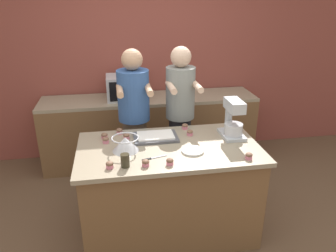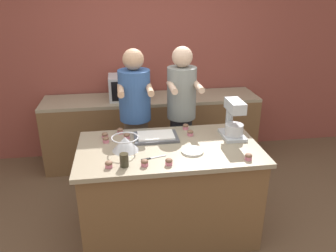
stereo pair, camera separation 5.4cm
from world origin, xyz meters
name	(u,v)px [view 1 (the left image)]	position (x,y,z in m)	size (l,w,h in m)	color
ground_plane	(169,228)	(0.00, 0.00, 0.00)	(16.00, 16.00, 0.00)	brown
back_wall	(146,59)	(0.00, 1.83, 1.35)	(10.00, 0.06, 2.70)	brown
island_counter	(169,189)	(0.00, 0.00, 0.46)	(1.62, 0.90, 0.91)	brown
back_counter	(150,129)	(0.00, 1.48, 0.45)	(2.80, 0.60, 0.91)	brown
person_left	(135,123)	(-0.26, 0.69, 0.88)	(0.35, 0.51, 1.67)	brown
person_right	(180,119)	(0.24, 0.69, 0.90)	(0.33, 0.50, 1.68)	#232328
stand_mixer	(233,121)	(0.63, 0.12, 1.07)	(0.20, 0.30, 0.36)	#B2B7BC
mixing_bowl	(125,143)	(-0.38, -0.02, 0.98)	(0.24, 0.24, 0.13)	#BCBCC1
baking_tray	(156,137)	(-0.09, 0.19, 0.93)	(0.41, 0.27, 0.04)	#4C4C51
microwave_oven	(126,87)	(-0.30, 1.48, 1.06)	(0.48, 0.38, 0.30)	#B7B7BC
drinking_glass	(125,160)	(-0.40, -0.30, 0.96)	(0.07, 0.07, 0.11)	#332D1E
small_plate	(193,151)	(0.19, -0.14, 0.92)	(0.19, 0.19, 0.02)	white
knife	(153,158)	(-0.17, -0.20, 0.91)	(0.22, 0.07, 0.01)	#BCBCC1
cupcake_0	(185,126)	(0.23, 0.37, 0.94)	(0.06, 0.06, 0.06)	#D17084
cupcake_1	(126,136)	(-0.36, 0.23, 0.94)	(0.06, 0.06, 0.06)	#D17084
cupcake_2	(249,156)	(0.61, -0.35, 0.94)	(0.06, 0.06, 0.06)	#D17084
cupcake_3	(104,136)	(-0.57, 0.27, 0.94)	(0.06, 0.06, 0.06)	#D17084
cupcake_4	(106,140)	(-0.56, 0.17, 0.94)	(0.06, 0.06, 0.06)	#D17084
cupcake_5	(190,133)	(0.24, 0.21, 0.94)	(0.06, 0.06, 0.06)	#D17084
cupcake_6	(170,162)	(-0.05, -0.33, 0.94)	(0.06, 0.06, 0.06)	#D17084
cupcake_7	(110,165)	(-0.52, -0.30, 0.94)	(0.06, 0.06, 0.06)	#D17084
cupcake_8	(146,163)	(-0.24, -0.32, 0.94)	(0.06, 0.06, 0.06)	#D17084
cupcake_9	(119,131)	(-0.43, 0.36, 0.94)	(0.06, 0.06, 0.06)	#D17084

